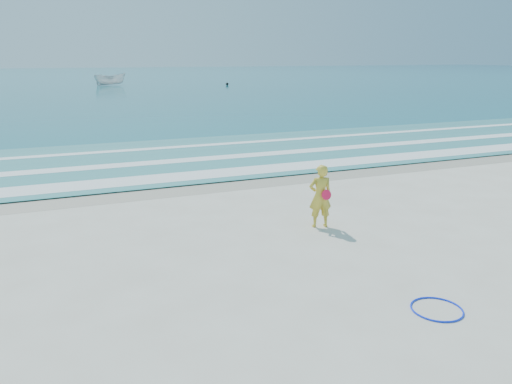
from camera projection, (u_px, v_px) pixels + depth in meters
name	position (u px, v px, depth m)	size (l,w,h in m)	color
ground	(313.00, 298.00, 9.36)	(400.00, 400.00, 0.00)	silver
wet_sand	(190.00, 186.00, 17.40)	(400.00, 2.40, 0.00)	#B2A893
ocean	(70.00, 78.00, 103.13)	(400.00, 190.00, 0.04)	#19727F
shallow	(160.00, 158.00, 21.85)	(400.00, 10.00, 0.01)	#59B7AD
foam_near	(180.00, 177.00, 18.54)	(400.00, 1.40, 0.01)	white
foam_mid	(164.00, 162.00, 21.13)	(400.00, 0.90, 0.01)	white
foam_far	(149.00, 149.00, 24.08)	(400.00, 0.60, 0.01)	white
hoop	(437.00, 309.00, 8.90)	(0.92, 0.92, 0.03)	#0D2CF1
boat	(110.00, 79.00, 76.30)	(1.77, 4.69, 1.81)	silver
buoy	(227.00, 84.00, 76.21)	(0.44, 0.44, 0.44)	black
woman	(320.00, 196.00, 13.05)	(0.68, 0.52, 1.68)	gold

